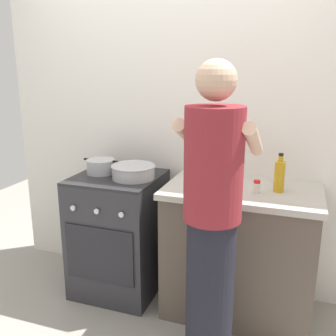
# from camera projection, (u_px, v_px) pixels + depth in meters

# --- Properties ---
(ground) EXTENTS (6.00, 6.00, 0.00)m
(ground) POSITION_uv_depth(u_px,v_px,m) (156.00, 306.00, 2.73)
(ground) COLOR gray
(back_wall) EXTENTS (3.20, 0.10, 2.50)m
(back_wall) POSITION_uv_depth(u_px,v_px,m) (204.00, 124.00, 2.80)
(back_wall) COLOR silver
(back_wall) RESTS_ON ground
(countertop) EXTENTS (1.00, 0.60, 0.90)m
(countertop) POSITION_uv_depth(u_px,v_px,m) (239.00, 251.00, 2.58)
(countertop) COLOR brown
(countertop) RESTS_ON ground
(stove_range) EXTENTS (0.60, 0.62, 0.90)m
(stove_range) POSITION_uv_depth(u_px,v_px,m) (119.00, 233.00, 2.86)
(stove_range) COLOR #2D2D33
(stove_range) RESTS_ON ground
(pot) EXTENTS (0.27, 0.21, 0.10)m
(pot) POSITION_uv_depth(u_px,v_px,m) (101.00, 166.00, 2.80)
(pot) COLOR #B2B2B7
(pot) RESTS_ON stove_range
(mixing_bowl) EXTENTS (0.31, 0.31, 0.10)m
(mixing_bowl) POSITION_uv_depth(u_px,v_px,m) (133.00, 171.00, 2.67)
(mixing_bowl) COLOR #B7B7BC
(mixing_bowl) RESTS_ON stove_range
(utensil_crock) EXTENTS (0.10, 0.10, 0.34)m
(utensil_crock) POSITION_uv_depth(u_px,v_px,m) (213.00, 163.00, 2.69)
(utensil_crock) COLOR silver
(utensil_crock) RESTS_ON countertop
(spice_bottle) EXTENTS (0.04, 0.04, 0.08)m
(spice_bottle) POSITION_uv_depth(u_px,v_px,m) (257.00, 187.00, 2.37)
(spice_bottle) COLOR silver
(spice_bottle) RESTS_ON countertop
(oil_bottle) EXTENTS (0.07, 0.07, 0.25)m
(oil_bottle) POSITION_uv_depth(u_px,v_px,m) (279.00, 176.00, 2.37)
(oil_bottle) COLOR gold
(oil_bottle) RESTS_ON countertop
(person) EXTENTS (0.41, 0.50, 1.70)m
(person) POSITION_uv_depth(u_px,v_px,m) (212.00, 226.00, 1.99)
(person) COLOR black
(person) RESTS_ON ground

